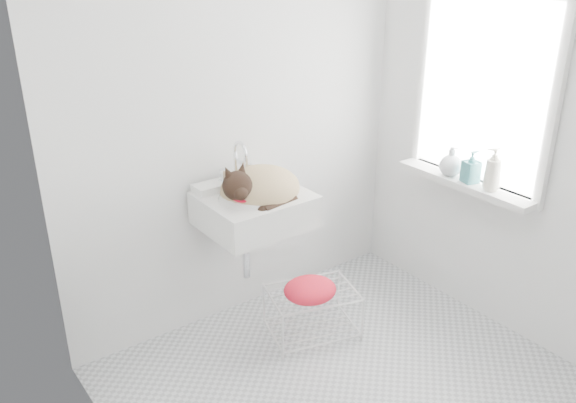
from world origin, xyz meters
TOP-DOWN VIEW (x-y plane):
  - floor at (0.00, 0.00)m, footprint 2.20×2.00m
  - back_wall at (0.00, 1.00)m, footprint 2.20×0.02m
  - right_wall at (1.10, 0.00)m, footprint 0.02×2.00m
  - left_wall at (-1.10, 0.00)m, footprint 0.02×2.00m
  - window_glass at (1.09, 0.20)m, footprint 0.01×0.80m
  - window_frame at (1.07, 0.20)m, footprint 0.04×0.90m
  - windowsill at (1.01, 0.20)m, footprint 0.16×0.88m
  - sink at (-0.08, 0.74)m, footprint 0.56×0.49m
  - faucet at (-0.08, 0.92)m, footprint 0.20×0.14m
  - cat at (-0.07, 0.72)m, footprint 0.48×0.41m
  - wire_rack at (0.13, 0.49)m, footprint 0.55×0.46m
  - towel at (0.07, 0.43)m, footprint 0.36×0.31m
  - bottle_a at (1.00, 0.02)m, footprint 0.11×0.11m
  - bottle_b at (1.00, 0.16)m, footprint 0.10×0.10m
  - bottle_c at (1.00, 0.30)m, footprint 0.17×0.17m

SIDE VIEW (x-z plane):
  - floor at x=0.00m, z-range -0.01..0.01m
  - wire_rack at x=0.13m, z-range 0.01..0.29m
  - towel at x=0.07m, z-range 0.26..0.38m
  - windowsill at x=1.01m, z-range 0.81..0.85m
  - sink at x=-0.08m, z-range 0.74..0.96m
  - bottle_a at x=1.00m, z-range 0.75..0.95m
  - bottle_b at x=1.00m, z-range 0.76..0.94m
  - bottle_c at x=1.00m, z-range 0.76..0.94m
  - cat at x=-0.07m, z-range 0.75..1.04m
  - faucet at x=-0.08m, z-range 0.89..1.09m
  - back_wall at x=0.00m, z-range 0.00..2.50m
  - right_wall at x=1.10m, z-range 0.00..2.50m
  - left_wall at x=-1.10m, z-range 0.00..2.50m
  - window_glass at x=1.09m, z-range 0.85..1.85m
  - window_frame at x=1.07m, z-range 0.80..1.90m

